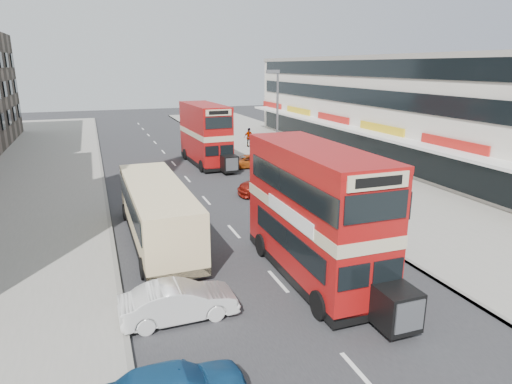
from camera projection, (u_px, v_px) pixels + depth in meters
name	position (u px, v px, depth m)	size (l,w,h in m)	color
ground	(299.00, 305.00, 16.30)	(160.00, 160.00, 0.00)	#28282B
road_surface	(187.00, 179.00, 34.37)	(12.00, 90.00, 0.01)	#28282B
pavement_right	(326.00, 167.00, 38.31)	(12.00, 90.00, 0.15)	gray
pavement_left	(13.00, 193.00, 30.38)	(12.00, 90.00, 0.15)	gray
kerb_left	(104.00, 185.00, 32.33)	(0.20, 90.00, 0.16)	gray
kerb_right	(261.00, 172.00, 36.36)	(0.20, 90.00, 0.16)	gray
commercial_row	(393.00, 107.00, 41.48)	(9.90, 46.20, 9.30)	beige
street_lamp	(276.00, 116.00, 33.41)	(1.00, 0.20, 8.12)	slate
bus_main	(315.00, 213.00, 17.85)	(2.65, 9.51, 5.23)	black
bus_second	(205.00, 134.00, 38.91)	(2.88, 9.25, 5.07)	black
coach	(157.00, 211.00, 21.83)	(2.80, 10.27, 2.71)	black
car_left_front	(179.00, 302.00, 15.27)	(1.39, 3.99, 1.31)	white
car_right_a	(274.00, 184.00, 30.11)	(2.05, 5.04, 1.46)	maroon
car_right_b	(246.00, 161.00, 38.09)	(1.78, 3.86, 1.07)	#C75213
pedestrian_near	(312.00, 169.00, 32.80)	(0.72, 0.49, 1.97)	gray
pedestrian_far	(249.00, 137.00, 46.98)	(1.16, 0.48, 1.98)	gray
cyclist	(261.00, 172.00, 33.17)	(0.74, 1.77, 2.30)	gray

